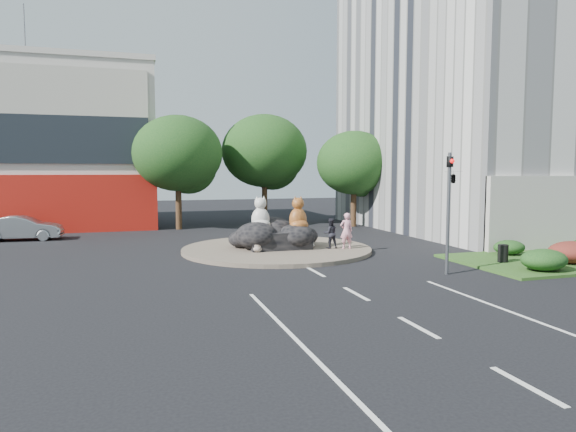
{
  "coord_description": "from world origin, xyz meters",
  "views": [
    {
      "loc": [
        -7.44,
        -15.98,
        4.26
      ],
      "look_at": [
        0.16,
        8.5,
        2.0
      ],
      "focal_mm": 32.0,
      "sensor_mm": 36.0,
      "label": 1
    }
  ],
  "objects_px": {
    "kitten_calico": "(257,243)",
    "pedestrian_pink": "(346,231)",
    "litter_bin": "(503,253)",
    "kitten_white": "(310,240)",
    "parked_car": "(23,228)",
    "cat_tabby": "(298,213)",
    "cat_white": "(260,213)",
    "pedestrian_dark": "(330,233)"
  },
  "relations": [
    {
      "from": "kitten_calico",
      "to": "pedestrian_pink",
      "type": "xyz_separation_m",
      "value": [
        4.73,
        -0.32,
        0.5
      ]
    },
    {
      "from": "kitten_calico",
      "to": "litter_bin",
      "type": "height_order",
      "value": "kitten_calico"
    },
    {
      "from": "kitten_calico",
      "to": "kitten_white",
      "type": "bearing_deg",
      "value": 12.98
    },
    {
      "from": "kitten_white",
      "to": "parked_car",
      "type": "relative_size",
      "value": 0.17
    },
    {
      "from": "cat_tabby",
      "to": "kitten_white",
      "type": "xyz_separation_m",
      "value": [
        0.67,
        -0.03,
        -1.43
      ]
    },
    {
      "from": "cat_tabby",
      "to": "pedestrian_pink",
      "type": "xyz_separation_m",
      "value": [
        2.34,
        -0.97,
        -0.89
      ]
    },
    {
      "from": "cat_white",
      "to": "pedestrian_dark",
      "type": "bearing_deg",
      "value": -9.36
    },
    {
      "from": "pedestrian_pink",
      "to": "parked_car",
      "type": "distance_m",
      "value": 19.93
    },
    {
      "from": "pedestrian_pink",
      "to": "kitten_white",
      "type": "bearing_deg",
      "value": -26.34
    },
    {
      "from": "litter_bin",
      "to": "cat_tabby",
      "type": "bearing_deg",
      "value": 140.73
    },
    {
      "from": "kitten_calico",
      "to": "pedestrian_dark",
      "type": "bearing_deg",
      "value": 1.62
    },
    {
      "from": "pedestrian_dark",
      "to": "parked_car",
      "type": "distance_m",
      "value": 19.1
    },
    {
      "from": "parked_car",
      "to": "cat_tabby",
      "type": "bearing_deg",
      "value": -118.58
    },
    {
      "from": "kitten_calico",
      "to": "litter_bin",
      "type": "distance_m",
      "value": 11.6
    },
    {
      "from": "kitten_white",
      "to": "pedestrian_pink",
      "type": "bearing_deg",
      "value": -59.27
    },
    {
      "from": "kitten_white",
      "to": "pedestrian_pink",
      "type": "distance_m",
      "value": 2.0
    },
    {
      "from": "cat_white",
      "to": "pedestrian_dark",
      "type": "height_order",
      "value": "cat_white"
    },
    {
      "from": "litter_bin",
      "to": "pedestrian_pink",
      "type": "bearing_deg",
      "value": 135.22
    },
    {
      "from": "cat_white",
      "to": "cat_tabby",
      "type": "relative_size",
      "value": 0.99
    },
    {
      "from": "cat_white",
      "to": "kitten_white",
      "type": "xyz_separation_m",
      "value": [
        2.5,
        -0.8,
        -1.43
      ]
    },
    {
      "from": "kitten_white",
      "to": "pedestrian_dark",
      "type": "height_order",
      "value": "pedestrian_dark"
    },
    {
      "from": "kitten_white",
      "to": "parked_car",
      "type": "bearing_deg",
      "value": 118.98
    },
    {
      "from": "cat_tabby",
      "to": "pedestrian_dark",
      "type": "relative_size",
      "value": 1.16
    },
    {
      "from": "pedestrian_dark",
      "to": "pedestrian_pink",
      "type": "bearing_deg",
      "value": 160.54
    },
    {
      "from": "cat_tabby",
      "to": "parked_car",
      "type": "bearing_deg",
      "value": 130.0
    },
    {
      "from": "cat_white",
      "to": "pedestrian_dark",
      "type": "relative_size",
      "value": 1.16
    },
    {
      "from": "cat_tabby",
      "to": "parked_car",
      "type": "distance_m",
      "value": 17.47
    },
    {
      "from": "kitten_calico",
      "to": "cat_white",
      "type": "bearing_deg",
      "value": 70.36
    },
    {
      "from": "kitten_calico",
      "to": "kitten_white",
      "type": "height_order",
      "value": "kitten_calico"
    },
    {
      "from": "pedestrian_dark",
      "to": "cat_tabby",
      "type": "bearing_deg",
      "value": -18.39
    },
    {
      "from": "parked_car",
      "to": "litter_bin",
      "type": "relative_size",
      "value": 5.71
    },
    {
      "from": "kitten_white",
      "to": "litter_bin",
      "type": "bearing_deg",
      "value": -71.65
    },
    {
      "from": "cat_white",
      "to": "kitten_white",
      "type": "relative_size",
      "value": 2.33
    },
    {
      "from": "kitten_white",
      "to": "litter_bin",
      "type": "xyz_separation_m",
      "value": [
        7.07,
        -6.29,
        -0.08
      ]
    },
    {
      "from": "cat_tabby",
      "to": "kitten_calico",
      "type": "bearing_deg",
      "value": 177.47
    },
    {
      "from": "pedestrian_pink",
      "to": "litter_bin",
      "type": "bearing_deg",
      "value": 138.16
    },
    {
      "from": "cat_white",
      "to": "kitten_calico",
      "type": "height_order",
      "value": "cat_white"
    },
    {
      "from": "cat_white",
      "to": "parked_car",
      "type": "relative_size",
      "value": 0.4
    },
    {
      "from": "kitten_white",
      "to": "pedestrian_dark",
      "type": "distance_m",
      "value": 1.17
    },
    {
      "from": "cat_white",
      "to": "litter_bin",
      "type": "relative_size",
      "value": 2.31
    },
    {
      "from": "cat_tabby",
      "to": "litter_bin",
      "type": "bearing_deg",
      "value": -57.2
    },
    {
      "from": "cat_tabby",
      "to": "pedestrian_dark",
      "type": "xyz_separation_m",
      "value": [
        1.57,
        -0.64,
        -1.03
      ]
    }
  ]
}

